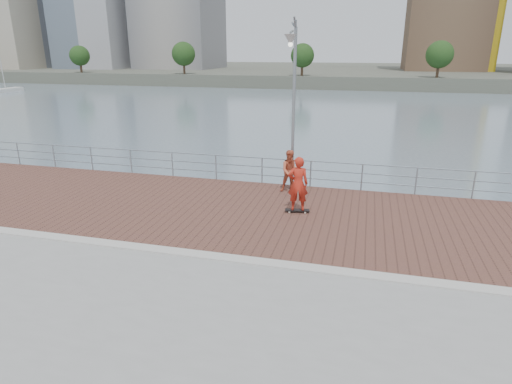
% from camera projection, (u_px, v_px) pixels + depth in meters
% --- Properties ---
extents(water, '(400.00, 400.00, 0.00)m').
position_uv_depth(water, '(238.00, 323.00, 12.17)').
color(water, slate).
rests_on(water, ground).
extents(brick_lane, '(40.00, 6.80, 0.02)m').
position_uv_depth(brick_lane, '(267.00, 213.00, 14.84)').
color(brick_lane, brown).
rests_on(brick_lane, seawall).
extents(curb, '(40.00, 0.40, 0.06)m').
position_uv_depth(curb, '(237.00, 259.00, 11.53)').
color(curb, '#B7B5AD').
rests_on(curb, seawall).
extents(far_shore, '(320.00, 95.00, 2.50)m').
position_uv_depth(far_shore, '(359.00, 72.00, 124.29)').
color(far_shore, '#4C5142').
rests_on(far_shore, ground).
extents(guardrail, '(39.06, 0.06, 1.13)m').
position_uv_depth(guardrail, '(286.00, 169.00, 17.75)').
color(guardrail, '#8C9EA8').
rests_on(guardrail, brick_lane).
extents(street_lamp, '(0.45, 1.32, 6.23)m').
position_uv_depth(street_lamp, '(292.00, 78.00, 15.61)').
color(street_lamp, gray).
rests_on(street_lamp, brick_lane).
extents(skateboard, '(0.87, 0.37, 0.10)m').
position_uv_depth(skateboard, '(297.00, 210.00, 14.86)').
color(skateboard, black).
rests_on(skateboard, brick_lane).
extents(skateboarder, '(0.77, 0.58, 1.90)m').
position_uv_depth(skateboarder, '(298.00, 184.00, 14.56)').
color(skateboarder, red).
rests_on(skateboarder, skateboard).
extents(bystander, '(0.97, 0.85, 1.67)m').
position_uv_depth(bystander, '(291.00, 171.00, 16.85)').
color(bystander, '#C7593A').
rests_on(bystander, brick_lane).
extents(shoreline_trees, '(169.74, 5.14, 6.85)m').
position_uv_depth(shoreline_trees, '(502.00, 55.00, 74.85)').
color(shoreline_trees, '#473323').
rests_on(shoreline_trees, far_shore).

